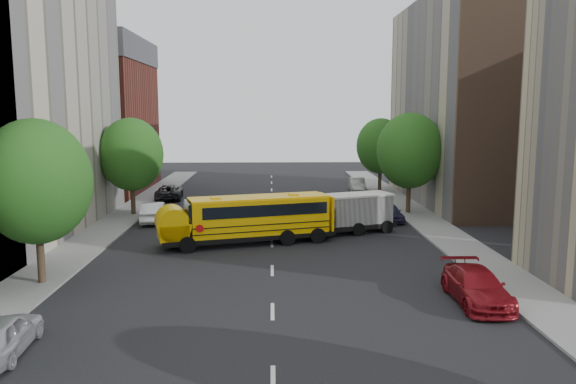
{
  "coord_description": "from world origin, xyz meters",
  "views": [
    {
      "loc": [
        -0.03,
        -30.25,
        8.23
      ],
      "look_at": [
        0.94,
        2.0,
        3.55
      ],
      "focal_mm": 35.0,
      "sensor_mm": 36.0,
      "label": 1
    }
  ],
  "objects_px": {
    "parked_car_5": "(357,185)",
    "street_tree_1": "(36,182)",
    "street_tree_4": "(410,151)",
    "parked_car_3": "(477,286)",
    "parked_car_2": "(169,192)",
    "parked_car_4": "(389,212)",
    "parked_car_1": "(154,212)",
    "safari_truck": "(350,213)",
    "street_tree_5": "(381,146)",
    "parked_car_0": "(1,335)",
    "street_tree_2": "(131,155)",
    "school_bus": "(246,217)"
  },
  "relations": [
    {
      "from": "parked_car_5",
      "to": "street_tree_1",
      "type": "bearing_deg",
      "value": -119.11
    },
    {
      "from": "street_tree_4",
      "to": "parked_car_3",
      "type": "relative_size",
      "value": 1.6
    },
    {
      "from": "parked_car_2",
      "to": "parked_car_3",
      "type": "xyz_separation_m",
      "value": [
        18.4,
        -29.29,
        0.04
      ]
    },
    {
      "from": "street_tree_4",
      "to": "parked_car_4",
      "type": "bearing_deg",
      "value": -126.18
    },
    {
      "from": "parked_car_1",
      "to": "safari_truck",
      "type": "bearing_deg",
      "value": 157.34
    },
    {
      "from": "street_tree_5",
      "to": "parked_car_2",
      "type": "height_order",
      "value": "street_tree_5"
    },
    {
      "from": "parked_car_0",
      "to": "parked_car_5",
      "type": "distance_m",
      "value": 42.48
    },
    {
      "from": "street_tree_1",
      "to": "parked_car_5",
      "type": "height_order",
      "value": "street_tree_1"
    },
    {
      "from": "street_tree_5",
      "to": "parked_car_3",
      "type": "distance_m",
      "value": 33.5
    },
    {
      "from": "street_tree_4",
      "to": "safari_truck",
      "type": "bearing_deg",
      "value": -128.99
    },
    {
      "from": "street_tree_1",
      "to": "parked_car_3",
      "type": "distance_m",
      "value": 20.49
    },
    {
      "from": "street_tree_1",
      "to": "parked_car_3",
      "type": "relative_size",
      "value": 1.56
    },
    {
      "from": "parked_car_4",
      "to": "street_tree_1",
      "type": "bearing_deg",
      "value": -148.14
    },
    {
      "from": "safari_truck",
      "to": "parked_car_5",
      "type": "xyz_separation_m",
      "value": [
        3.54,
        19.67,
        -0.7
      ]
    },
    {
      "from": "parked_car_1",
      "to": "parked_car_5",
      "type": "xyz_separation_m",
      "value": [
        17.6,
        15.44,
        -0.04
      ]
    },
    {
      "from": "street_tree_1",
      "to": "parked_car_0",
      "type": "distance_m",
      "value": 9.14
    },
    {
      "from": "street_tree_5",
      "to": "parked_car_0",
      "type": "xyz_separation_m",
      "value": [
        -20.2,
        -37.9,
        -3.98
      ]
    },
    {
      "from": "street_tree_2",
      "to": "parked_car_5",
      "type": "height_order",
      "value": "street_tree_2"
    },
    {
      "from": "parked_car_0",
      "to": "parked_car_3",
      "type": "distance_m",
      "value": 18.6
    },
    {
      "from": "street_tree_2",
      "to": "parked_car_5",
      "type": "xyz_separation_m",
      "value": [
        19.8,
        12.58,
        -4.12
      ]
    },
    {
      "from": "street_tree_4",
      "to": "parked_car_1",
      "type": "relative_size",
      "value": 1.78
    },
    {
      "from": "street_tree_1",
      "to": "parked_car_4",
      "type": "height_order",
      "value": "street_tree_1"
    },
    {
      "from": "street_tree_2",
      "to": "school_bus",
      "type": "bearing_deg",
      "value": -46.63
    },
    {
      "from": "street_tree_2",
      "to": "school_bus",
      "type": "xyz_separation_m",
      "value": [
        9.4,
        -9.95,
        -3.14
      ]
    },
    {
      "from": "street_tree_4",
      "to": "parked_car_3",
      "type": "xyz_separation_m",
      "value": [
        -2.2,
        -21.19,
        -4.34
      ]
    },
    {
      "from": "parked_car_1",
      "to": "parked_car_2",
      "type": "distance_m",
      "value": 10.98
    },
    {
      "from": "school_bus",
      "to": "parked_car_5",
      "type": "bearing_deg",
      "value": 49.35
    },
    {
      "from": "street_tree_5",
      "to": "parked_car_4",
      "type": "xyz_separation_m",
      "value": [
        -2.2,
        -15.01,
        -4.03
      ]
    },
    {
      "from": "street_tree_5",
      "to": "safari_truck",
      "type": "height_order",
      "value": "street_tree_5"
    },
    {
      "from": "street_tree_2",
      "to": "street_tree_5",
      "type": "bearing_deg",
      "value": 28.61
    },
    {
      "from": "street_tree_4",
      "to": "parked_car_3",
      "type": "bearing_deg",
      "value": -95.93
    },
    {
      "from": "street_tree_2",
      "to": "parked_car_3",
      "type": "height_order",
      "value": "street_tree_2"
    },
    {
      "from": "street_tree_5",
      "to": "school_bus",
      "type": "height_order",
      "value": "street_tree_5"
    },
    {
      "from": "school_bus",
      "to": "street_tree_4",
      "type": "bearing_deg",
      "value": 22.42
    },
    {
      "from": "school_bus",
      "to": "parked_car_1",
      "type": "relative_size",
      "value": 2.4
    },
    {
      "from": "street_tree_5",
      "to": "parked_car_4",
      "type": "distance_m",
      "value": 15.69
    },
    {
      "from": "parked_car_0",
      "to": "parked_car_5",
      "type": "xyz_separation_m",
      "value": [
        18.0,
        38.48,
        -0.01
      ]
    },
    {
      "from": "parked_car_0",
      "to": "parked_car_5",
      "type": "relative_size",
      "value": 0.98
    },
    {
      "from": "street_tree_4",
      "to": "parked_car_0",
      "type": "xyz_separation_m",
      "value": [
        -20.2,
        -25.9,
        -4.36
      ]
    },
    {
      "from": "street_tree_1",
      "to": "street_tree_4",
      "type": "height_order",
      "value": "street_tree_4"
    },
    {
      "from": "parked_car_1",
      "to": "parked_car_5",
      "type": "distance_m",
      "value": 23.41
    },
    {
      "from": "street_tree_4",
      "to": "parked_car_0",
      "type": "relative_size",
      "value": 1.92
    },
    {
      "from": "parked_car_4",
      "to": "parked_car_5",
      "type": "bearing_deg",
      "value": 84.72
    },
    {
      "from": "street_tree_4",
      "to": "parked_car_0",
      "type": "bearing_deg",
      "value": -127.94
    },
    {
      "from": "parked_car_3",
      "to": "parked_car_4",
      "type": "distance_m",
      "value": 18.19
    },
    {
      "from": "street_tree_1",
      "to": "street_tree_5",
      "type": "bearing_deg",
      "value": 53.75
    },
    {
      "from": "safari_truck",
      "to": "parked_car_2",
      "type": "height_order",
      "value": "safari_truck"
    },
    {
      "from": "school_bus",
      "to": "parked_car_1",
      "type": "bearing_deg",
      "value": 119.56
    },
    {
      "from": "street_tree_1",
      "to": "parked_car_2",
      "type": "xyz_separation_m",
      "value": [
        1.4,
        26.1,
        -4.26
      ]
    },
    {
      "from": "parked_car_2",
      "to": "street_tree_5",
      "type": "bearing_deg",
      "value": -173.92
    }
  ]
}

